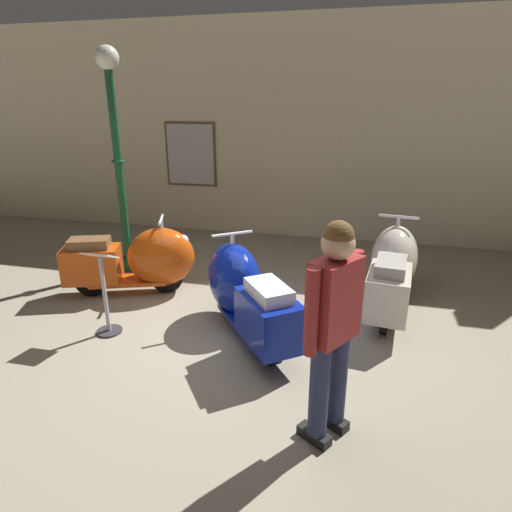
{
  "coord_description": "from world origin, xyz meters",
  "views": [
    {
      "loc": [
        1.29,
        -3.77,
        2.42
      ],
      "look_at": [
        0.16,
        0.97,
        0.66
      ],
      "focal_mm": 30.08,
      "sensor_mm": 36.0,
      "label": 1
    }
  ],
  "objects": [
    {
      "name": "ground_plane",
      "position": [
        0.0,
        0.0,
        0.0
      ],
      "size": [
        60.0,
        60.0,
        0.0
      ],
      "primitive_type": "plane",
      "color": "gray"
    },
    {
      "name": "showroom_back_wall",
      "position": [
        0.16,
        4.13,
        1.9
      ],
      "size": [
        18.0,
        0.63,
        3.81
      ],
      "color": "beige",
      "rests_on": "ground"
    },
    {
      "name": "scooter_0",
      "position": [
        -1.4,
        0.99,
        0.47
      ],
      "size": [
        1.73,
        1.02,
        1.02
      ],
      "rotation": [
        0.0,
        0.0,
        0.35
      ],
      "color": "black",
      "rests_on": "ground"
    },
    {
      "name": "scooter_1",
      "position": [
        0.17,
        0.33,
        0.48
      ],
      "size": [
        1.44,
        1.68,
        1.06
      ],
      "rotation": [
        0.0,
        0.0,
        2.22
      ],
      "color": "black",
      "rests_on": "ground"
    },
    {
      "name": "scooter_2",
      "position": [
        1.78,
        1.37,
        0.5
      ],
      "size": [
        0.71,
        1.83,
        1.09
      ],
      "rotation": [
        0.0,
        0.0,
        1.45
      ],
      "color": "black",
      "rests_on": "ground"
    },
    {
      "name": "lamppost",
      "position": [
        -2.02,
        1.73,
        1.82
      ],
      "size": [
        0.31,
        0.31,
        3.11
      ],
      "color": "#144728",
      "rests_on": "ground"
    },
    {
      "name": "visitor_0",
      "position": [
        1.19,
        -1.06,
        0.98
      ],
      "size": [
        0.41,
        0.5,
        1.7
      ],
      "rotation": [
        0.0,
        0.0,
        2.58
      ],
      "color": "black",
      "rests_on": "ground"
    },
    {
      "name": "info_stanchion",
      "position": [
        -1.28,
        -0.06,
        0.4
      ],
      "size": [
        0.32,
        0.28,
        0.96
      ],
      "color": "#333338",
      "rests_on": "ground"
    }
  ]
}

